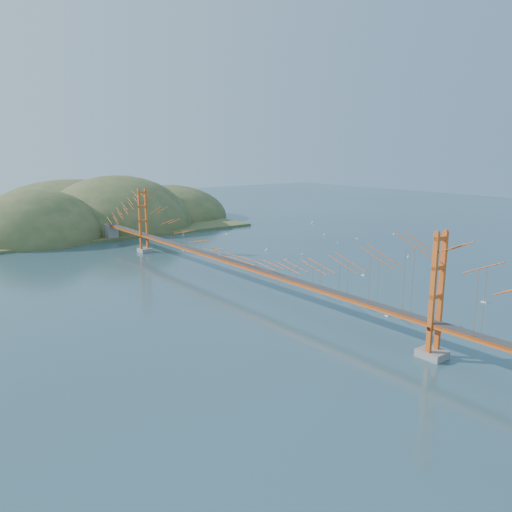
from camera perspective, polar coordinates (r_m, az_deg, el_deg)
ground at (r=68.73m, az=-1.90°, el=-3.54°), size 320.00×320.00×0.00m
bridge at (r=67.33m, az=-2.03°, el=2.24°), size 2.20×94.40×12.00m
far_headlands at (r=130.30m, az=-18.93°, el=3.26°), size 84.00×58.00×25.00m
sailboat_7 at (r=93.03m, az=1.20°, el=0.70°), size 0.60×0.55×0.68m
sailboat_10 at (r=58.70m, az=14.70°, el=-6.56°), size 0.38×0.47×0.56m
sailboat_17 at (r=128.71m, az=6.43°, el=3.80°), size 0.63×0.56×0.71m
sailboat_9 at (r=115.39m, az=15.47°, el=2.48°), size 0.46×0.53×0.60m
sailboat_14 at (r=91.29m, az=16.98°, el=-0.05°), size 0.67×0.67×0.70m
sailboat_1 at (r=85.57m, az=3.45°, el=-0.33°), size 0.61×0.61×0.65m
sailboat_11 at (r=107.84m, az=11.43°, el=2.03°), size 0.60×0.60×0.66m
sailboat_5 at (r=101.77m, az=21.46°, el=0.84°), size 0.51×0.57×0.64m
sailboat_4 at (r=101.92m, az=9.30°, el=1.54°), size 0.58×0.58×0.60m
sailboat_16 at (r=89.64m, az=5.31°, el=0.21°), size 0.58×0.58×0.62m
sailboat_12 at (r=111.21m, az=-8.32°, el=2.44°), size 0.53×0.44×0.61m
sailboat_13 at (r=92.61m, az=20.09°, el=-0.10°), size 0.59×0.59×0.62m
sailboat_8 at (r=110.80m, az=7.80°, el=2.42°), size 0.50×0.48×0.56m
sailboat_0 at (r=76.43m, az=12.15°, el=-2.09°), size 0.53×0.61×0.69m
sailboat_15 at (r=111.21m, az=-3.41°, el=2.55°), size 0.44×0.51×0.59m
sailboat_3 at (r=93.56m, az=-8.33°, el=0.64°), size 0.69×0.69×0.72m
sailboat_extra_0 at (r=67.86m, az=24.59°, el=-4.73°), size 0.50×0.62×0.73m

